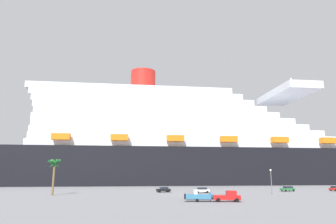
{
  "coord_description": "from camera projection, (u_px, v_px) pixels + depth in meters",
  "views": [
    {
      "loc": [
        -15.39,
        -83.05,
        5.7
      ],
      "look_at": [
        -0.33,
        29.96,
        29.35
      ],
      "focal_mm": 31.69,
      "sensor_mm": 36.0,
      "label": 1
    }
  ],
  "objects": [
    {
      "name": "ground_plane",
      "position": [
        169.0,
        189.0,
        110.55
      ],
      "size": [
        600.0,
        600.0,
        0.0
      ],
      "primitive_type": "plane",
      "color": "gray"
    },
    {
      "name": "cruise_ship",
      "position": [
        187.0,
        148.0,
        158.48
      ],
      "size": [
        224.49,
        41.77,
        67.75
      ],
      "color": "black",
      "rests_on": "ground_plane"
    },
    {
      "name": "pickup_truck",
      "position": [
        228.0,
        196.0,
        60.96
      ],
      "size": [
        5.87,
        3.07,
        2.2
      ],
      "color": "red",
      "rests_on": "ground_plane"
    },
    {
      "name": "small_boat_on_trailer",
      "position": [
        202.0,
        197.0,
        61.2
      ],
      "size": [
        7.1,
        3.03,
        2.15
      ],
      "color": "#595960",
      "rests_on": "ground_plane"
    },
    {
      "name": "palm_tree",
      "position": [
        54.0,
        166.0,
        79.65
      ],
      "size": [
        3.67,
        3.4,
        9.55
      ],
      "color": "brown",
      "rests_on": "ground_plane"
    },
    {
      "name": "street_lamp",
      "position": [
        271.0,
        178.0,
        81.55
      ],
      "size": [
        0.56,
        0.56,
        6.82
      ],
      "color": "slate",
      "rests_on": "ground_plane"
    },
    {
      "name": "parked_car_green_wagon",
      "position": [
        288.0,
        189.0,
        95.71
      ],
      "size": [
        4.72,
        2.69,
        1.58
      ],
      "color": "#2D723F",
      "rests_on": "ground_plane"
    },
    {
      "name": "parked_car_red_hatchback",
      "position": [
        336.0,
        188.0,
        97.46
      ],
      "size": [
        4.77,
        2.67,
        1.58
      ],
      "color": "red",
      "rests_on": "ground_plane"
    },
    {
      "name": "parked_car_white_van",
      "position": [
        202.0,
        190.0,
        87.83
      ],
      "size": [
        4.68,
        2.48,
        1.58
      ],
      "color": "white",
      "rests_on": "ground_plane"
    },
    {
      "name": "parked_car_black_coupe",
      "position": [
        164.0,
        190.0,
        90.97
      ],
      "size": [
        4.5,
        2.63,
        1.58
      ],
      "color": "black",
      "rests_on": "ground_plane"
    }
  ]
}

